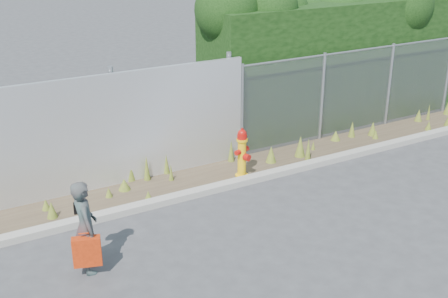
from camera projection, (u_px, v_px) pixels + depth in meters
ground at (282, 229)px, 9.30m from camera, size 80.00×80.00×0.00m
curb at (227, 185)px, 10.72m from camera, size 16.00×0.22×0.12m
weed_strip at (216, 168)px, 11.34m from camera, size 16.00×1.33×0.53m
corrugated_fence at (32, 145)px, 9.81m from camera, size 8.50×0.21×2.30m
chainlink_fence at (357, 91)px, 13.29m from camera, size 6.50×0.07×2.05m
hedge at (337, 44)px, 13.86m from camera, size 7.60×1.90×3.68m
fire_hydrant at (242, 154)px, 11.02m from camera, size 0.35×0.31×1.04m
woman at (85, 227)px, 7.94m from camera, size 0.38×0.54×1.41m
red_tote_bag at (87, 251)px, 7.88m from camera, size 0.40×0.15×0.52m
black_shoulder_bag at (81, 208)px, 8.03m from camera, size 0.21×0.09×0.16m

